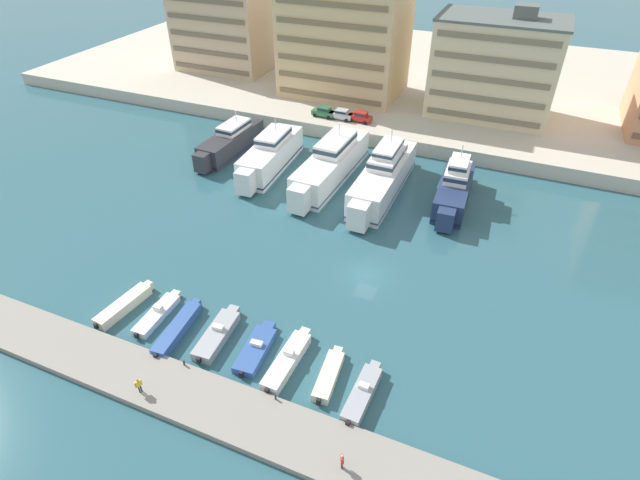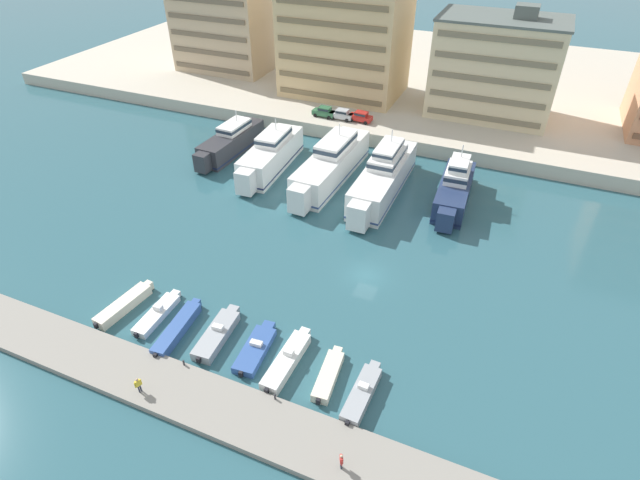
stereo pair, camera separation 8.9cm
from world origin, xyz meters
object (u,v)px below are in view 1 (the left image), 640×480
object	(u,v)px
yacht_navy_center	(454,188)
motorboat_blue_mid_left	(178,329)
yacht_charcoal_far_left	(231,142)
motorboat_white_center_right	(287,360)
car_red_mid_left	(360,116)
car_green_far_left	(324,111)
pedestrian_far_side	(342,460)
motorboat_white_left	(158,314)
car_silver_left	(341,114)
pedestrian_mid_deck	(139,384)
motorboat_cream_far_left	(124,305)
yacht_white_left	(270,155)
motorboat_grey_center_left	(218,334)
yacht_white_mid_left	(331,164)
motorboat_cream_mid_right	(329,375)
yacht_white_center_left	(383,176)
motorboat_blue_center	(256,349)
motorboat_grey_right	(362,394)

from	to	relation	value
yacht_navy_center	motorboat_blue_mid_left	distance (m)	41.13
yacht_charcoal_far_left	motorboat_white_center_right	xyz separation A→B (m)	(27.96, -36.19, -1.39)
car_red_mid_left	motorboat_white_center_right	bearing A→B (deg)	-78.00
car_green_far_left	pedestrian_far_side	xyz separation A→B (m)	(26.01, -58.67, -1.68)
motorboat_white_left	car_green_far_left	distance (m)	50.65
car_green_far_left	car_silver_left	size ratio (longest dim) A/B	1.01
yacht_navy_center	motorboat_white_left	world-z (taller)	yacht_navy_center
car_green_far_left	pedestrian_mid_deck	world-z (taller)	car_green_far_left
motorboat_cream_far_left	yacht_white_left	bearing A→B (deg)	90.46
yacht_charcoal_far_left	motorboat_white_left	bearing A→B (deg)	-70.39
yacht_white_left	car_silver_left	bearing A→B (deg)	73.49
motorboat_grey_center_left	motorboat_white_center_right	bearing A→B (deg)	-2.08
yacht_navy_center	car_red_mid_left	world-z (taller)	yacht_navy_center
yacht_white_mid_left	motorboat_grey_center_left	xyz separation A→B (m)	(1.73, -34.09, -1.97)
yacht_white_left	car_green_far_left	distance (m)	17.21
motorboat_cream_mid_right	motorboat_blue_mid_left	bearing A→B (deg)	-177.65
pedestrian_mid_deck	motorboat_blue_mid_left	bearing A→B (deg)	102.35
yacht_white_center_left	yacht_navy_center	bearing A→B (deg)	7.40
yacht_white_mid_left	motorboat_grey_center_left	size ratio (longest dim) A/B	2.92
motorboat_blue_center	car_red_mid_left	xyz separation A→B (m)	(-7.45, 51.11, 2.91)
pedestrian_mid_deck	pedestrian_far_side	distance (m)	18.68
motorboat_white_center_right	yacht_white_mid_left	bearing A→B (deg)	105.55
yacht_white_left	motorboat_white_center_right	bearing A→B (deg)	-60.15
yacht_white_center_left	motorboat_grey_right	size ratio (longest dim) A/B	3.08
motorboat_blue_mid_left	yacht_navy_center	bearing A→B (deg)	60.03
car_red_mid_left	motorboat_blue_mid_left	bearing A→B (deg)	-91.10
yacht_charcoal_far_left	yacht_navy_center	world-z (taller)	yacht_navy_center
yacht_white_center_left	car_silver_left	world-z (taller)	yacht_white_center_left
motorboat_grey_right	car_silver_left	bearing A→B (deg)	113.00
yacht_white_center_left	car_silver_left	xyz separation A→B (m)	(-13.02, 17.30, 0.73)
yacht_white_left	motorboat_cream_mid_right	world-z (taller)	yacht_white_left
yacht_white_left	pedestrian_mid_deck	size ratio (longest dim) A/B	10.85
yacht_white_left	motorboat_white_left	size ratio (longest dim) A/B	2.61
yacht_white_center_left	car_silver_left	size ratio (longest dim) A/B	5.33
car_green_far_left	car_silver_left	bearing A→B (deg)	1.75
yacht_white_left	motorboat_blue_mid_left	world-z (taller)	yacht_white_left
yacht_white_center_left	motorboat_white_center_right	size ratio (longest dim) A/B	2.68
motorboat_blue_mid_left	car_green_far_left	world-z (taller)	car_green_far_left
yacht_charcoal_far_left	motorboat_white_center_right	distance (m)	45.75
yacht_white_center_left	car_red_mid_left	distance (m)	20.11
motorboat_grey_center_left	motorboat_cream_mid_right	size ratio (longest dim) A/B	1.18
pedestrian_far_side	motorboat_grey_center_left	bearing A→B (deg)	153.56
motorboat_blue_center	motorboat_grey_right	size ratio (longest dim) A/B	0.99
motorboat_blue_center	motorboat_white_center_right	bearing A→B (deg)	-3.02
yacht_navy_center	motorboat_white_left	bearing A→B (deg)	-124.54
motorboat_cream_far_left	car_silver_left	bearing A→B (deg)	84.60
motorboat_cream_far_left	motorboat_white_left	size ratio (longest dim) A/B	1.08
car_green_far_left	car_red_mid_left	bearing A→B (deg)	3.73
yacht_white_mid_left	pedestrian_far_side	bearing A→B (deg)	-66.89
car_silver_left	car_green_far_left	bearing A→B (deg)	-178.25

